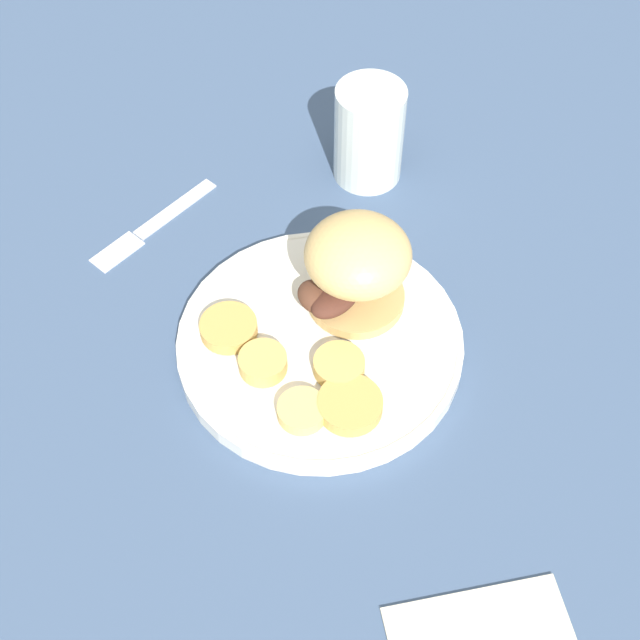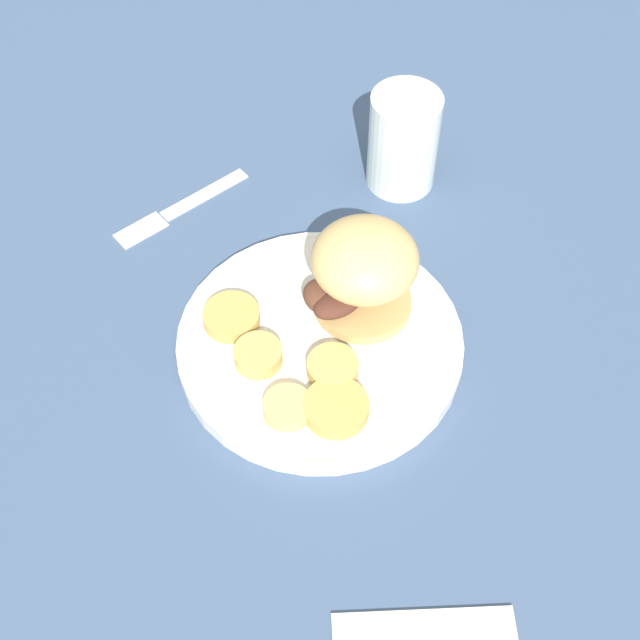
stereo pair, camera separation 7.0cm
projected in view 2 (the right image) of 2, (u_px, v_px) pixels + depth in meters
name	position (u px, v px, depth m)	size (l,w,h in m)	color
ground_plane	(320.00, 349.00, 0.80)	(4.00, 4.00, 0.00)	#3D5170
dinner_plate	(320.00, 342.00, 0.79)	(0.25, 0.25, 0.02)	white
sandwich	(362.00, 269.00, 0.76)	(0.10, 0.10, 0.09)	tan
potato_round_0	(333.00, 368.00, 0.76)	(0.04, 0.04, 0.01)	tan
potato_round_1	(336.00, 408.00, 0.73)	(0.05, 0.05, 0.01)	tan
potato_round_2	(231.00, 317.00, 0.79)	(0.05, 0.05, 0.01)	tan
potato_round_3	(288.00, 407.00, 0.73)	(0.04, 0.04, 0.01)	#DBB766
potato_round_4	(258.00, 355.00, 0.76)	(0.04, 0.04, 0.02)	tan
fork	(181.00, 207.00, 0.90)	(0.15, 0.05, 0.00)	silver
drinking_glass	(403.00, 141.00, 0.89)	(0.07, 0.07, 0.11)	silver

